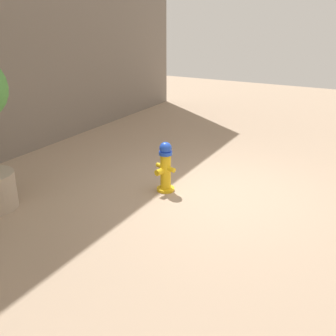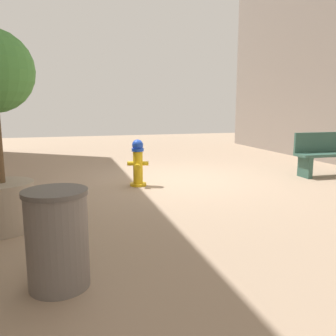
{
  "view_description": "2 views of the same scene",
  "coord_description": "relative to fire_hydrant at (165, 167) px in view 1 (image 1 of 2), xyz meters",
  "views": [
    {
      "loc": [
        -2.2,
        5.83,
        2.92
      ],
      "look_at": [
        0.55,
        0.85,
        0.67
      ],
      "focal_mm": 41.9,
      "sensor_mm": 36.0,
      "label": 1
    },
    {
      "loc": [
        2.21,
        6.82,
        1.51
      ],
      "look_at": [
        0.43,
        0.8,
        0.4
      ],
      "focal_mm": 37.42,
      "sensor_mm": 36.0,
      "label": 2
    }
  ],
  "objects": [
    {
      "name": "ground_plane",
      "position": [
        -0.89,
        -0.33,
        -0.45
      ],
      "size": [
        23.4,
        23.4,
        0.0
      ],
      "primitive_type": "plane",
      "color": "tan"
    },
    {
      "name": "fire_hydrant",
      "position": [
        0.0,
        0.0,
        0.0
      ],
      "size": [
        0.41,
        0.39,
        0.89
      ],
      "color": "gold",
      "rests_on": "ground_plane"
    }
  ]
}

